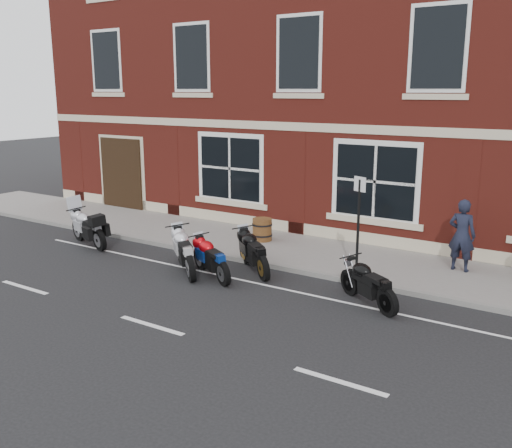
# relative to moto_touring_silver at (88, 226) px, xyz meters

# --- Properties ---
(ground) EXTENTS (80.00, 80.00, 0.00)m
(ground) POSITION_rel_moto_touring_silver_xyz_m (5.67, -0.37, -0.57)
(ground) COLOR black
(ground) RESTS_ON ground
(sidewalk) EXTENTS (30.00, 3.00, 0.12)m
(sidewalk) POSITION_rel_moto_touring_silver_xyz_m (5.67, 2.63, -0.51)
(sidewalk) COLOR slate
(sidewalk) RESTS_ON ground
(kerb) EXTENTS (30.00, 0.16, 0.12)m
(kerb) POSITION_rel_moto_touring_silver_xyz_m (5.67, 1.05, -0.51)
(kerb) COLOR slate
(kerb) RESTS_ON ground
(pub_building) EXTENTS (24.00, 12.00, 12.00)m
(pub_building) POSITION_rel_moto_touring_silver_xyz_m (5.67, 10.13, 5.43)
(pub_building) COLOR maroon
(pub_building) RESTS_ON ground
(moto_touring_silver) EXTENTS (2.06, 0.81, 1.40)m
(moto_touring_silver) POSITION_rel_moto_touring_silver_xyz_m (0.00, 0.00, 0.00)
(moto_touring_silver) COLOR black
(moto_touring_silver) RESTS_ON ground
(moto_sport_red) EXTENTS (1.79, 1.06, 0.89)m
(moto_sport_red) POSITION_rel_moto_touring_silver_xyz_m (4.84, -0.36, -0.06)
(moto_sport_red) COLOR black
(moto_sport_red) RESTS_ON ground
(moto_sport_black) EXTENTS (1.73, 1.42, 0.95)m
(moto_sport_black) POSITION_rel_moto_touring_silver_xyz_m (5.46, 0.59, -0.02)
(moto_sport_black) COLOR black
(moto_sport_black) RESTS_ON ground
(moto_sport_silver) EXTENTS (1.77, 1.54, 0.99)m
(moto_sport_silver) POSITION_rel_moto_touring_silver_xyz_m (4.04, -0.37, 0.00)
(moto_sport_silver) COLOR black
(moto_sport_silver) RESTS_ON ground
(moto_naked_black) EXTENTS (1.71, 1.16, 0.88)m
(moto_naked_black) POSITION_rel_moto_touring_silver_xyz_m (8.74, 0.00, -0.06)
(moto_naked_black) COLOR black
(moto_naked_black) RESTS_ON ground
(pedestrian_left) EXTENTS (0.68, 0.46, 1.79)m
(pedestrian_left) POSITION_rel_moto_touring_silver_xyz_m (9.86, 3.12, 0.45)
(pedestrian_left) COLOR black
(pedestrian_left) RESTS_ON sidewalk
(barrel_planter) EXTENTS (0.60, 0.60, 0.66)m
(barrel_planter) POSITION_rel_moto_touring_silver_xyz_m (4.24, 2.86, -0.12)
(barrel_planter) COLOR #4B2014
(barrel_planter) RESTS_ON sidewalk
(parking_sign) EXTENTS (0.33, 0.14, 2.42)m
(parking_sign) POSITION_rel_moto_touring_silver_xyz_m (7.96, 1.18, 0.95)
(parking_sign) COLOR black
(parking_sign) RESTS_ON sidewalk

